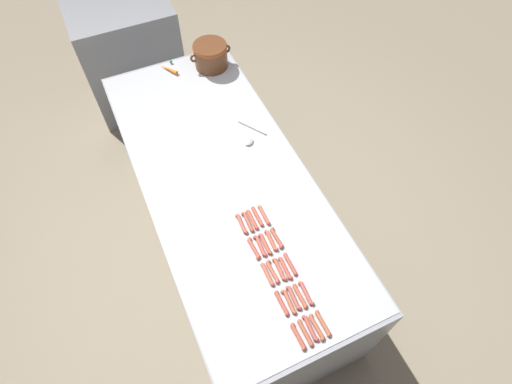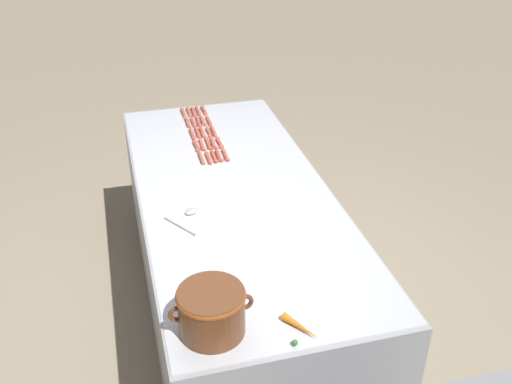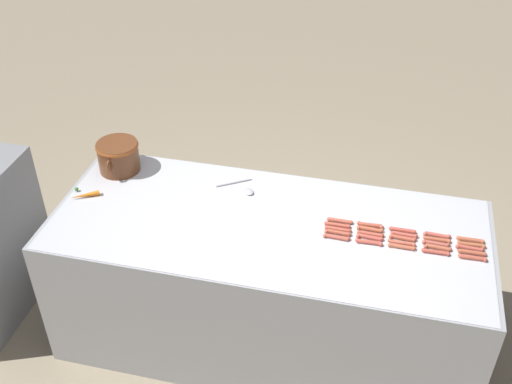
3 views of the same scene
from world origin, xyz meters
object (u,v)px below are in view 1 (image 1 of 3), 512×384
at_px(hot_dog_21, 306,293).
at_px(back_cabinet, 129,53).
at_px(hot_dog_14, 252,220).
at_px(hot_dog_20, 323,323).
at_px(hot_dog_1, 282,303).
at_px(hot_dog_18, 271,241).
at_px(hot_dog_24, 264,215).
at_px(hot_dog_8, 260,246).
at_px(hot_dog_0, 298,337).
at_px(hot_dog_9, 248,222).
at_px(hot_dog_15, 317,327).
at_px(hot_dog_5, 305,333).
at_px(serving_spoon, 250,137).
at_px(hot_dog_16, 300,296).
at_px(hot_dog_23, 277,238).
at_px(hot_dog_7, 272,272).
at_px(hot_dog_19, 257,216).
at_px(hot_dog_11, 294,298).
at_px(hot_dog_4, 242,224).
at_px(hot_dog_13, 265,244).
at_px(hot_dog_17, 285,268).
at_px(hot_dog_2, 267,274).
at_px(hot_dog_6, 289,302).
at_px(hot_dog_22, 290,264).
at_px(hot_dog_10, 310,328).
at_px(hot_dog_3, 254,248).
at_px(carrot, 168,69).
at_px(bean_pot, 211,54).
at_px(hot_dog_12, 280,269).

bearing_deg(hot_dog_21, back_cabinet, 95.72).
relative_size(hot_dog_14, hot_dog_20, 1.00).
height_order(hot_dog_1, hot_dog_18, same).
bearing_deg(hot_dog_24, hot_dog_8, -121.51).
bearing_deg(back_cabinet, hot_dog_0, -87.25).
xyz_separation_m(hot_dog_9, hot_dog_15, (0.07, -0.69, 0.00)).
relative_size(hot_dog_5, serving_spoon, 0.59).
bearing_deg(hot_dog_16, hot_dog_23, 83.56).
bearing_deg(hot_dog_0, hot_dog_7, 84.63).
bearing_deg(hot_dog_19, hot_dog_14, -167.49).
relative_size(hot_dog_16, hot_dog_18, 1.00).
height_order(hot_dog_11, hot_dog_15, same).
height_order(hot_dog_7, hot_dog_23, same).
relative_size(hot_dog_11, hot_dog_16, 1.00).
bearing_deg(hot_dog_4, hot_dog_13, -68.27).
bearing_deg(back_cabinet, hot_dog_20, -84.56).
relative_size(hot_dog_9, hot_dog_17, 1.00).
xyz_separation_m(hot_dog_1, hot_dog_7, (0.03, 0.17, 0.00)).
distance_m(hot_dog_2, hot_dog_6, 0.18).
relative_size(hot_dog_2, hot_dog_17, 1.00).
xyz_separation_m(hot_dog_1, hot_dog_8, (0.04, 0.34, 0.00)).
bearing_deg(hot_dog_14, hot_dog_20, -83.91).
relative_size(back_cabinet, hot_dog_9, 6.97).
xyz_separation_m(hot_dog_16, hot_dog_22, (0.04, 0.18, 0.00)).
xyz_separation_m(hot_dog_7, hot_dog_10, (0.04, -0.35, 0.00)).
bearing_deg(hot_dog_16, hot_dog_6, -177.11).
relative_size(hot_dog_1, hot_dog_2, 1.00).
height_order(hot_dog_3, hot_dog_18, same).
relative_size(hot_dog_13, hot_dog_15, 1.00).
relative_size(back_cabinet, hot_dog_23, 6.98).
bearing_deg(hot_dog_13, hot_dog_8, 177.34).
xyz_separation_m(hot_dog_11, hot_dog_15, (0.03, -0.18, 0.00)).
height_order(hot_dog_7, hot_dog_15, same).
relative_size(hot_dog_19, hot_dog_24, 1.00).
relative_size(hot_dog_14, hot_dog_23, 1.00).
distance_m(hot_dog_6, hot_dog_17, 0.19).
bearing_deg(hot_dog_0, hot_dog_21, 51.62).
bearing_deg(carrot, bean_pot, -15.27).
relative_size(hot_dog_7, hot_dog_8, 1.00).
bearing_deg(hot_dog_15, hot_dog_4, 98.49).
height_order(hot_dog_13, hot_dog_15, same).
distance_m(hot_dog_5, hot_dog_12, 0.35).
distance_m(hot_dog_18, hot_dog_22, 0.17).
bearing_deg(hot_dog_19, hot_dog_17, -89.89).
xyz_separation_m(hot_dog_2, hot_dog_13, (0.07, 0.17, 0.00)).
height_order(hot_dog_22, bean_pot, bean_pot).
bearing_deg(hot_dog_5, hot_dog_21, 59.60).
xyz_separation_m(hot_dog_0, bean_pot, (0.35, 2.07, 0.09)).
height_order(hot_dog_7, hot_dog_20, same).
relative_size(hot_dog_6, hot_dog_23, 1.00).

